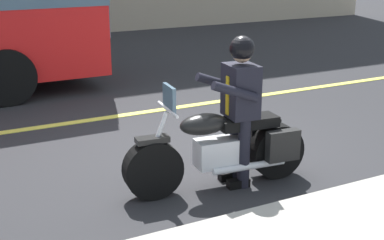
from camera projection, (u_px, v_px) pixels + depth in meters
ground_plane at (198, 151)px, 7.30m from camera, size 80.00×80.00×0.00m
lane_center_stripe at (143, 112)px, 8.99m from camera, size 60.00×0.16×0.01m
motorcycle_main at (223, 149)px, 6.10m from camera, size 2.22×0.72×1.26m
rider_main at (239, 98)px, 5.99m from camera, size 0.66×0.59×1.74m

